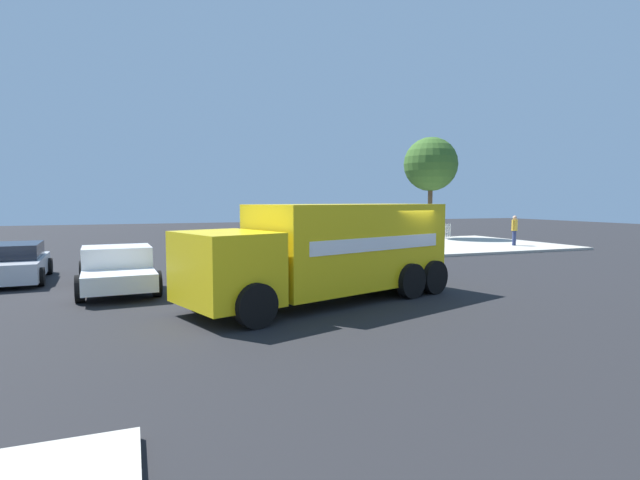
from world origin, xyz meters
TOP-DOWN VIEW (x-y plane):
  - ground_plane at (0.00, 0.00)m, footprint 100.00×100.00m
  - sidewalk_corner_near at (-12.19, -12.19)m, footprint 10.21×10.21m
  - delivery_truck at (2.04, 0.56)m, footprint 8.14×4.91m
  - pickup_white at (7.58, -3.37)m, footprint 2.48×5.30m
  - sedan_silver at (10.92, -6.33)m, footprint 2.23×4.39m
  - pedestrian_near_corner at (-14.00, -9.72)m, footprint 0.49×0.34m
  - picket_fence_run at (-12.19, -17.05)m, footprint 5.32×0.05m
  - shade_tree_near at (-12.65, -16.49)m, footprint 3.77×3.77m

SIDE VIEW (x-z plane):
  - ground_plane at x=0.00m, z-range 0.00..0.00m
  - sidewalk_corner_near at x=-12.19m, z-range 0.00..0.14m
  - picket_fence_run at x=-12.19m, z-range 0.15..1.10m
  - sedan_silver at x=10.92m, z-range -0.03..1.28m
  - pickup_white at x=7.58m, z-range 0.04..1.42m
  - pedestrian_near_corner at x=-14.00m, z-range 0.27..2.03m
  - delivery_truck at x=2.04m, z-range 0.07..2.75m
  - shade_tree_near at x=-12.65m, z-range 1.78..8.88m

